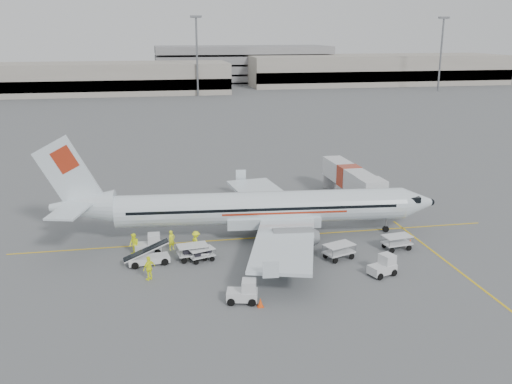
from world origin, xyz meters
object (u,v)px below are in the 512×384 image
jet_bridge (349,183)px  tug_fore (382,265)px  belt_loader (148,250)px  tug_aft (148,244)px  tug_mid (242,291)px  aircraft (262,187)px

jet_bridge → tug_fore: bearing=-104.6°
belt_loader → tug_aft: (-0.00, 2.35, -0.34)m
tug_fore → tug_mid: bearing=172.3°
aircraft → tug_fore: 13.23m
aircraft → tug_aft: bearing=-162.9°
tug_fore → belt_loader: bearing=142.7°
belt_loader → tug_fore: belt_loader is taller
aircraft → belt_loader: aircraft is taller
aircraft → jet_bridge: (11.71, 9.57, -2.81)m
aircraft → belt_loader: (-10.36, -4.60, -3.59)m
tug_fore → tug_mid: tug_mid is taller
tug_aft → aircraft: bearing=12.6°
belt_loader → tug_mid: size_ratio=2.06×
jet_bridge → belt_loader: (-22.07, -14.17, -0.78)m
tug_fore → jet_bridge: bearing=58.0°
jet_bridge → tug_aft: (-22.07, -11.81, -1.12)m
aircraft → tug_aft: aircraft is taller
tug_fore → tug_mid: 11.68m
jet_bridge → tug_mid: 27.24m
jet_bridge → tug_mid: bearing=-127.7°
tug_fore → tug_aft: size_ratio=0.95×
aircraft → tug_mid: size_ratio=16.20×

